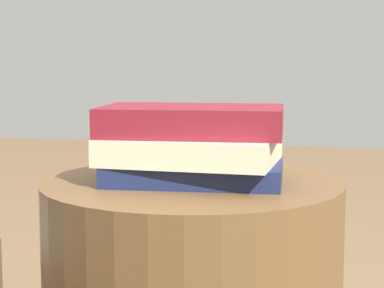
% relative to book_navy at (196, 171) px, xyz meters
% --- Properties ---
extents(book_navy, '(0.29, 0.20, 0.03)m').
position_rel_book_navy_xyz_m(book_navy, '(0.00, 0.00, 0.00)').
color(book_navy, '#19234C').
rests_on(book_navy, side_table).
extents(book_cream, '(0.27, 0.19, 0.04)m').
position_rel_book_navy_xyz_m(book_cream, '(0.01, 0.01, 0.04)').
color(book_cream, beige).
rests_on(book_cream, book_navy).
extents(book_maroon, '(0.30, 0.19, 0.05)m').
position_rel_book_navy_xyz_m(book_maroon, '(0.00, 0.00, 0.08)').
color(book_maroon, maroon).
rests_on(book_maroon, book_cream).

